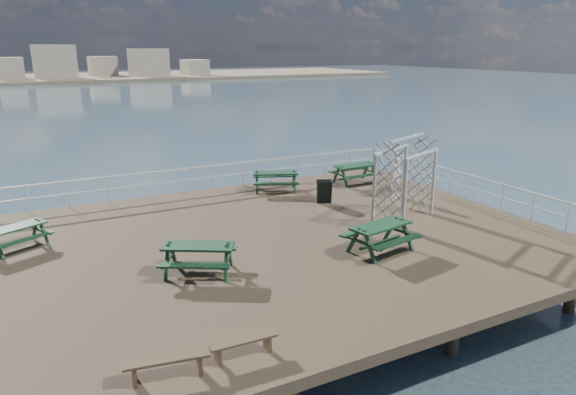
# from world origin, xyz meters

# --- Properties ---
(ground) EXTENTS (18.00, 14.00, 0.30)m
(ground) POSITION_xyz_m (0.00, 0.00, -0.15)
(ground) COLOR brown
(ground) RESTS_ON ground
(sea_backdrop) EXTENTS (300.00, 300.00, 9.20)m
(sea_backdrop) POSITION_xyz_m (12.54, 134.07, -0.51)
(sea_backdrop) COLOR #395161
(sea_backdrop) RESTS_ON ground
(railing) EXTENTS (17.77, 13.76, 1.10)m
(railing) POSITION_xyz_m (-0.07, 2.57, 0.87)
(railing) COLOR silver
(railing) RESTS_ON ground
(picnic_table_a) EXTENTS (2.14, 1.99, 0.83)m
(picnic_table_a) POSITION_xyz_m (-7.79, 2.95, 0.53)
(picnic_table_a) COLOR #153C1F
(picnic_table_a) RESTS_ON ground
(picnic_table_b) EXTENTS (2.43, 2.23, 0.95)m
(picnic_table_b) POSITION_xyz_m (2.42, 5.33, 0.61)
(picnic_table_b) COLOR #153C1F
(picnic_table_b) RESTS_ON ground
(picnic_table_c) EXTENTS (2.06, 1.67, 0.98)m
(picnic_table_c) POSITION_xyz_m (6.31, 4.79, 0.63)
(picnic_table_c) COLOR #153C1F
(picnic_table_c) RESTS_ON ground
(picnic_table_d) EXTENTS (2.49, 2.35, 0.95)m
(picnic_table_d) POSITION_xyz_m (-3.29, -1.46, 0.61)
(picnic_table_d) COLOR #153C1F
(picnic_table_d) RESTS_ON ground
(picnic_table_e) EXTENTS (2.30, 1.98, 0.99)m
(picnic_table_e) POSITION_xyz_m (2.22, -2.50, 0.63)
(picnic_table_e) COLOR #153C1F
(picnic_table_e) RESTS_ON ground
(flat_bench_near) EXTENTS (1.66, 0.65, 0.47)m
(flat_bench_near) POSITION_xyz_m (-5.33, -5.80, 0.35)
(flat_bench_near) COLOR brown
(flat_bench_near) RESTS_ON ground
(flat_bench_far) EXTENTS (1.45, 0.39, 0.41)m
(flat_bench_far) POSITION_xyz_m (-3.76, -5.80, 0.31)
(flat_bench_far) COLOR brown
(flat_bench_far) RESTS_ON ground
(trellis_arbor) EXTENTS (2.74, 2.11, 3.03)m
(trellis_arbor) POSITION_xyz_m (5.02, -0.19, 1.34)
(trellis_arbor) COLOR silver
(trellis_arbor) RESTS_ON ground
(sandwich_board) EXTENTS (0.72, 0.64, 0.97)m
(sandwich_board) POSITION_xyz_m (3.32, 2.67, 0.47)
(sandwich_board) COLOR black
(sandwich_board) RESTS_ON ground
(person) EXTENTS (0.75, 0.69, 1.71)m
(person) POSITION_xyz_m (6.52, 2.06, 0.86)
(person) COLOR white
(person) RESTS_ON ground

